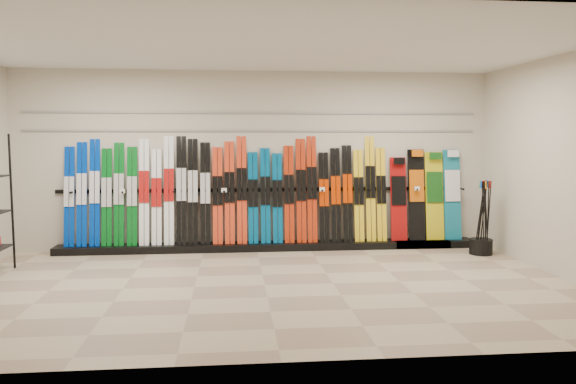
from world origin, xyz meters
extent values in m
plane|color=gray|center=(0.00, 0.00, 0.00)|extent=(8.00, 8.00, 0.00)
plane|color=beige|center=(0.00, 2.50, 1.50)|extent=(8.00, 0.00, 8.00)
plane|color=beige|center=(4.00, 0.00, 1.50)|extent=(0.00, 5.00, 5.00)
plane|color=silver|center=(0.00, 0.00, 3.00)|extent=(8.00, 8.00, 0.00)
cube|color=black|center=(0.22, 2.28, 0.06)|extent=(8.00, 0.40, 0.12)
cube|color=#0035B7|center=(-3.05, 2.36, 0.93)|extent=(0.17, 0.27, 1.62)
cube|color=#0035B7|center=(-2.85, 2.36, 0.97)|extent=(0.17, 0.28, 1.69)
cube|color=#0035B7|center=(-2.65, 2.37, 0.99)|extent=(0.17, 0.29, 1.74)
cube|color=#056018|center=(-2.45, 2.35, 0.91)|extent=(0.17, 0.26, 1.59)
cube|color=#056018|center=(-2.26, 2.36, 0.96)|extent=(0.17, 0.28, 1.68)
cube|color=#056018|center=(-2.05, 2.36, 0.93)|extent=(0.17, 0.27, 1.62)
cube|color=white|center=(-1.85, 2.37, 0.99)|extent=(0.17, 0.29, 1.74)
cube|color=white|center=(-1.65, 2.35, 0.91)|extent=(0.17, 0.26, 1.57)
cube|color=white|center=(-1.45, 2.37, 1.02)|extent=(0.17, 0.29, 1.79)
cube|color=black|center=(-1.25, 2.37, 1.02)|extent=(0.17, 0.30, 1.80)
cube|color=black|center=(-1.06, 2.37, 0.99)|extent=(0.17, 0.29, 1.75)
cube|color=black|center=(-0.85, 2.36, 0.96)|extent=(0.17, 0.28, 1.69)
cube|color=red|center=(-0.65, 2.35, 0.92)|extent=(0.17, 0.27, 1.61)
cube|color=red|center=(-0.45, 2.36, 0.97)|extent=(0.17, 0.28, 1.70)
cube|color=red|center=(-0.25, 2.37, 1.02)|extent=(0.17, 0.29, 1.79)
cube|color=#015387|center=(-0.06, 2.35, 0.88)|extent=(0.17, 0.25, 1.52)
cube|color=#015387|center=(0.15, 2.35, 0.91)|extent=(0.17, 0.26, 1.59)
cube|color=#015387|center=(0.35, 2.35, 0.87)|extent=(0.17, 0.25, 1.50)
cube|color=#B82A0D|center=(0.55, 2.36, 0.93)|extent=(0.17, 0.27, 1.63)
cube|color=#B82A0D|center=(0.76, 2.37, 0.99)|extent=(0.17, 0.29, 1.75)
cube|color=#B82A0D|center=(0.94, 2.37, 1.03)|extent=(0.17, 0.30, 1.81)
cube|color=black|center=(1.15, 2.35, 0.88)|extent=(0.17, 0.25, 1.51)
cube|color=black|center=(1.35, 2.35, 0.91)|extent=(0.17, 0.26, 1.59)
cube|color=black|center=(1.56, 2.36, 0.94)|extent=(0.17, 0.27, 1.64)
cube|color=yellow|center=(1.75, 2.35, 0.90)|extent=(0.17, 0.26, 1.56)
cube|color=yellow|center=(1.96, 2.37, 1.03)|extent=(0.17, 0.30, 1.83)
cube|color=yellow|center=(2.15, 2.35, 0.92)|extent=(0.17, 0.26, 1.59)
cube|color=#990C0C|center=(2.45, 2.35, 0.83)|extent=(0.28, 0.22, 1.43)
cube|color=black|center=(2.77, 2.36, 0.90)|extent=(0.29, 0.24, 1.56)
cube|color=gold|center=(3.09, 2.36, 0.88)|extent=(0.31, 0.23, 1.51)
cube|color=#14728C|center=(3.41, 2.36, 0.90)|extent=(0.30, 0.24, 1.55)
cylinder|color=black|center=(3.60, 1.58, 0.12)|extent=(0.37, 0.37, 0.25)
cylinder|color=black|center=(3.67, 1.48, 0.61)|extent=(0.06, 0.03, 1.18)
cylinder|color=black|center=(3.63, 1.60, 0.61)|extent=(0.02, 0.15, 1.17)
cylinder|color=black|center=(3.70, 1.65, 0.61)|extent=(0.03, 0.11, 1.18)
cylinder|color=black|center=(3.60, 1.54, 0.61)|extent=(0.15, 0.15, 1.17)
cylinder|color=black|center=(3.57, 1.54, 0.61)|extent=(0.16, 0.08, 1.17)
cylinder|color=black|center=(3.66, 1.49, 0.61)|extent=(0.07, 0.10, 1.18)
cylinder|color=black|center=(3.69, 1.61, 0.61)|extent=(0.12, 0.02, 1.18)
cylinder|color=black|center=(3.54, 1.52, 0.61)|extent=(0.14, 0.06, 1.18)
cylinder|color=black|center=(3.58, 1.49, 0.61)|extent=(0.05, 0.15, 1.17)
cylinder|color=black|center=(3.59, 1.44, 0.61)|extent=(0.06, 0.06, 1.18)
cylinder|color=black|center=(3.54, 1.51, 0.61)|extent=(0.08, 0.08, 1.18)
cube|color=gray|center=(0.00, 2.48, 2.00)|extent=(7.60, 0.02, 0.03)
cube|color=gray|center=(0.00, 2.48, 2.30)|extent=(7.60, 0.02, 0.03)
camera|label=1|loc=(-0.39, -7.03, 1.88)|focal=35.00mm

